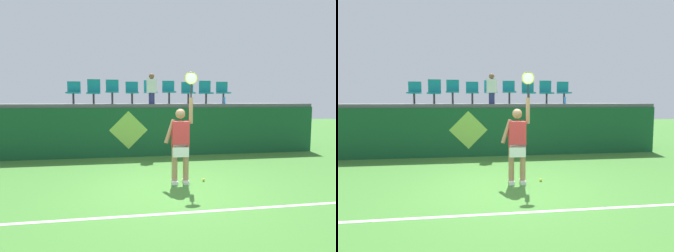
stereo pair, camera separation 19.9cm
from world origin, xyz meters
The scene contains 18 objects.
ground_plane centered at (0.00, 0.00, 0.00)m, with size 40.00×40.00×0.00m, color #3D752D.
court_back_wall centered at (0.00, 3.66, 0.82)m, with size 11.72×0.20×1.64m, color #144C28.
spectator_platform centered at (0.00, 5.04, 1.70)m, with size 11.72×2.86×0.12m, color #56565B.
court_baseline_stripe centered at (0.00, -1.37, 0.00)m, with size 10.54×0.08×0.01m, color white.
tennis_player centered at (0.24, 0.31, 0.96)m, with size 0.75×0.27×2.52m.
tennis_ball centered at (0.82, 0.41, 0.03)m, with size 0.07×0.07×0.07m, color #D1E533.
water_bottle centered at (2.56, 3.78, 1.88)m, with size 0.07×0.07×0.24m, color #338CE5.
stadium_chair_0 centered at (-2.66, 4.28, 2.20)m, with size 0.44×0.42×0.77m.
stadium_chair_1 centered at (-1.99, 4.29, 2.22)m, with size 0.44×0.42×0.85m.
stadium_chair_2 centered at (-1.36, 4.29, 2.24)m, with size 0.44×0.42×0.85m.
stadium_chair_3 centered at (-0.68, 4.28, 2.21)m, with size 0.44×0.42×0.79m.
stadium_chair_4 centered at (-0.02, 4.29, 2.24)m, with size 0.44×0.42×0.84m.
stadium_chair_5 centered at (0.64, 4.28, 2.24)m, with size 0.44×0.42×0.83m.
stadium_chair_6 centered at (1.35, 4.28, 2.21)m, with size 0.44×0.42×0.79m.
stadium_chair_7 centered at (2.02, 4.29, 2.23)m, with size 0.44×0.42×0.85m.
stadium_chair_8 centered at (2.68, 4.29, 2.22)m, with size 0.44×0.42×0.82m.
spectator_0 centered at (-0.02, 3.86, 2.30)m, with size 0.34×0.20×1.03m.
wall_signage_mount centered at (-0.83, 3.56, 0.00)m, with size 1.27×0.01×1.54m.
Camera 2 is at (-0.87, -5.97, 1.90)m, focal length 30.60 mm.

